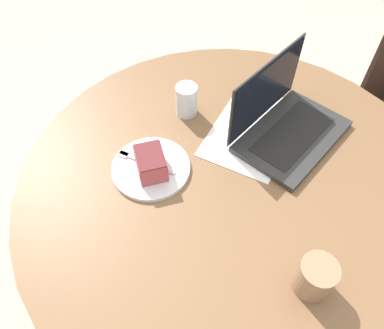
{
  "coord_description": "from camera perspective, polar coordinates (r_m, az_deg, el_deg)",
  "views": [
    {
      "loc": [
        0.47,
        0.36,
        1.53
      ],
      "look_at": [
        0.07,
        -0.08,
        0.76
      ],
      "focal_mm": 35.0,
      "sensor_mm": 36.0,
      "label": 1
    }
  ],
  "objects": [
    {
      "name": "ground_plane",
      "position": [
        1.64,
        4.03,
        -17.01
      ],
      "size": [
        12.0,
        12.0,
        0.0
      ],
      "primitive_type": "plane",
      "color": "#B7AD9E"
    },
    {
      "name": "dining_table",
      "position": [
        1.14,
        5.61,
        -6.92
      ],
      "size": [
        1.15,
        1.15,
        0.72
      ],
      "color": "brown",
      "rests_on": "ground_plane"
    },
    {
      "name": "paper_document",
      "position": [
        1.12,
        9.25,
        5.36
      ],
      "size": [
        0.39,
        0.32,
        0.0
      ],
      "rotation": [
        0.0,
        0.0,
        0.36
      ],
      "color": "white",
      "rests_on": "dining_table"
    },
    {
      "name": "plate",
      "position": [
        1.01,
        -6.26,
        -0.53
      ],
      "size": [
        0.21,
        0.21,
        0.01
      ],
      "color": "silver",
      "rests_on": "dining_table"
    },
    {
      "name": "cake_slice",
      "position": [
        0.98,
        -6.31,
        0.26
      ],
      "size": [
        0.11,
        0.12,
        0.06
      ],
      "rotation": [
        0.0,
        0.0,
        4.25
      ],
      "color": "#B74C51",
      "rests_on": "plate"
    },
    {
      "name": "fork",
      "position": [
        1.02,
        -7.81,
        0.65
      ],
      "size": [
        0.08,
        0.17,
        0.0
      ],
      "rotation": [
        0.0,
        0.0,
        5.11
      ],
      "color": "silver",
      "rests_on": "plate"
    },
    {
      "name": "coffee_glass",
      "position": [
        0.85,
        18.24,
        -15.98
      ],
      "size": [
        0.08,
        0.08,
        0.09
      ],
      "color": "#997556",
      "rests_on": "dining_table"
    },
    {
      "name": "water_glass",
      "position": [
        1.12,
        -0.83,
        9.76
      ],
      "size": [
        0.06,
        0.06,
        0.1
      ],
      "color": "silver",
      "rests_on": "dining_table"
    },
    {
      "name": "laptop",
      "position": [
        1.1,
        14.03,
        6.03
      ],
      "size": [
        0.34,
        0.25,
        0.22
      ],
      "rotation": [
        0.0,
        0.0,
        6.39
      ],
      "color": "#2D2D2D",
      "rests_on": "dining_table"
    }
  ]
}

